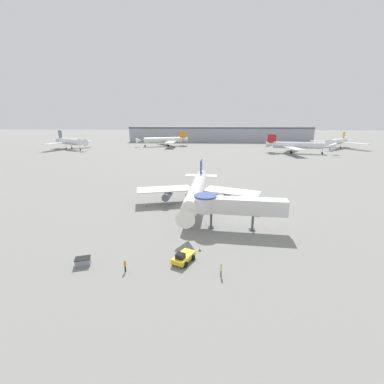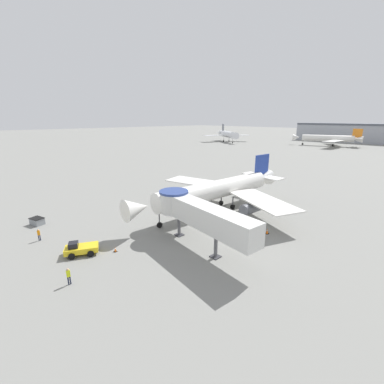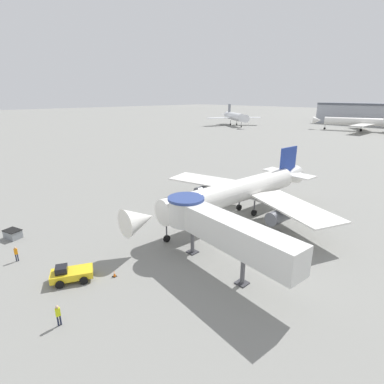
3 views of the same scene
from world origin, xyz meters
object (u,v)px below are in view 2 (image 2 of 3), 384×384
at_px(service_container_gray, 37,221).
at_px(main_airplane, 219,190).
at_px(jet_bridge, 196,212).
at_px(background_jet_orange_tail, 329,138).
at_px(ground_crew_marshaller, 68,275).
at_px(background_jet_gray_tail, 227,134).
at_px(ground_crew_wing_walker, 39,234).
at_px(traffic_cone_port_wing, 174,195).
at_px(traffic_cone_starboard_wing, 267,231).
at_px(pushback_tug_yellow, 81,249).
at_px(traffic_cone_near_nose, 115,249).

bearing_deg(service_container_gray, main_airplane, 59.85).
bearing_deg(jet_bridge, main_airplane, 124.84).
bearing_deg(background_jet_orange_tail, main_airplane, -6.25).
relative_size(ground_crew_marshaller, background_jet_gray_tail, 0.06).
xyz_separation_m(service_container_gray, ground_crew_wing_walker, (6.41, -1.22, 0.43)).
height_order(service_container_gray, traffic_cone_port_wing, service_container_gray).
height_order(traffic_cone_starboard_wing, ground_crew_marshaller, ground_crew_marshaller).
height_order(ground_crew_marshaller, ground_crew_wing_walker, ground_crew_marshaller).
xyz_separation_m(traffic_cone_starboard_wing, traffic_cone_port_wing, (-23.24, 1.74, -0.09)).
relative_size(traffic_cone_starboard_wing, background_jet_gray_tail, 0.03).
xyz_separation_m(ground_crew_marshaller, ground_crew_wing_walker, (-12.82, 0.38, -0.07)).
bearing_deg(background_jet_orange_tail, background_jet_gray_tail, -87.70).
bearing_deg(background_jet_gray_tail, traffic_cone_starboard_wing, -105.84).
distance_m(main_airplane, jet_bridge, 14.31).
bearing_deg(main_airplane, pushback_tug_yellow, -88.63).
relative_size(service_container_gray, ground_crew_marshaller, 1.32).
distance_m(traffic_cone_port_wing, background_jet_gray_tail, 133.53).
distance_m(jet_bridge, ground_crew_wing_walker, 21.75).
xyz_separation_m(traffic_cone_starboard_wing, traffic_cone_near_nose, (-10.23, -18.52, -0.08)).
bearing_deg(background_jet_gray_tail, jet_bridge, -109.56).
distance_m(jet_bridge, pushback_tug_yellow, 14.88).
xyz_separation_m(ground_crew_wing_walker, background_jet_gray_tail, (-78.63, 136.37, 4.20)).
distance_m(ground_crew_marshaller, background_jet_orange_tail, 162.33).
relative_size(traffic_cone_near_nose, ground_crew_marshaller, 0.35).
height_order(main_airplane, pushback_tug_yellow, main_airplane).
relative_size(main_airplane, ground_crew_marshaller, 18.23).
bearing_deg(background_jet_orange_tail, traffic_cone_near_nose, -7.41).
bearing_deg(traffic_cone_port_wing, pushback_tug_yellow, -65.62).
height_order(jet_bridge, traffic_cone_starboard_wing, jet_bridge).
bearing_deg(ground_crew_wing_walker, background_jet_orange_tail, 22.57).
bearing_deg(service_container_gray, jet_bridge, 31.33).
distance_m(main_airplane, traffic_cone_near_nose, 21.31).
height_order(main_airplane, background_jet_gray_tail, background_jet_gray_tail).
bearing_deg(traffic_cone_port_wing, background_jet_gray_tail, 124.48).
bearing_deg(service_container_gray, traffic_cone_port_wing, 82.51).
distance_m(main_airplane, pushback_tug_yellow, 24.54).
xyz_separation_m(traffic_cone_starboard_wing, background_jet_gray_tail, (-98.77, 111.74, 4.80)).
xyz_separation_m(jet_bridge, service_container_gray, (-22.06, -13.43, -4.12)).
xyz_separation_m(pushback_tug_yellow, ground_crew_marshaller, (5.23, -3.14, 0.29)).
height_order(ground_crew_wing_walker, background_jet_orange_tail, background_jet_orange_tail).
relative_size(main_airplane, ground_crew_wing_walker, 19.52).
bearing_deg(traffic_cone_port_wing, traffic_cone_near_nose, -57.31).
bearing_deg(traffic_cone_starboard_wing, main_airplane, 167.96).
height_order(traffic_cone_near_nose, background_jet_orange_tail, background_jet_orange_tail).
relative_size(pushback_tug_yellow, ground_crew_wing_walker, 2.52).
distance_m(main_airplane, ground_crew_wing_walker, 28.56).
bearing_deg(ground_crew_wing_walker, jet_bridge, -31.39).
xyz_separation_m(jet_bridge, background_jet_orange_tail, (-35.32, 143.98, -0.14)).
distance_m(main_airplane, background_jet_orange_tail, 134.55).
xyz_separation_m(main_airplane, service_container_gray, (-15.02, -25.87, -3.27)).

